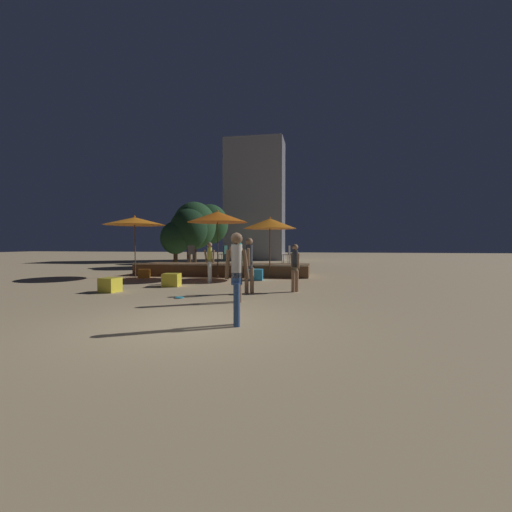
{
  "coord_description": "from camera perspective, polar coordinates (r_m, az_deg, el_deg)",
  "views": [
    {
      "loc": [
        2.54,
        -6.55,
        1.62
      ],
      "look_at": [
        0.0,
        7.65,
        1.12
      ],
      "focal_mm": 24.0,
      "sensor_mm": 36.0,
      "label": 1
    }
  ],
  "objects": [
    {
      "name": "person_0",
      "position": [
        11.64,
        6.52,
        -1.77
      ],
      "size": [
        0.36,
        0.34,
        1.62
      ],
      "rotation": [
        0.0,
        0.0,
        3.96
      ],
      "color": "#997051",
      "rests_on": "ground"
    },
    {
      "name": "wooden_deck",
      "position": [
        18.15,
        -5.44,
        -2.23
      ],
      "size": [
        8.95,
        2.67,
        0.65
      ],
      "color": "brown",
      "rests_on": "ground"
    },
    {
      "name": "background_tree_3",
      "position": [
        23.73,
        -13.28,
        2.93
      ],
      "size": [
        2.01,
        2.01,
        3.15
      ],
      "color": "#3D2B1C",
      "rests_on": "ground"
    },
    {
      "name": "person_4",
      "position": [
        9.54,
        -3.08,
        -1.33
      ],
      "size": [
        0.44,
        0.47,
        1.9
      ],
      "rotation": [
        0.0,
        0.0,
        2.4
      ],
      "color": "#997051",
      "rests_on": "ground"
    },
    {
      "name": "bistro_chair_1",
      "position": [
        18.18,
        -10.8,
        0.61
      ],
      "size": [
        0.47,
        0.47,
        0.9
      ],
      "rotation": [
        0.0,
        0.0,
        3.73
      ],
      "color": "#47474C",
      "rests_on": "wooden_deck"
    },
    {
      "name": "cube_seat_1",
      "position": [
        17.31,
        -18.15,
        -2.79
      ],
      "size": [
        0.69,
        0.69,
        0.41
      ],
      "rotation": [
        0.0,
        0.0,
        0.4
      ],
      "color": "orange",
      "rests_on": "ground"
    },
    {
      "name": "frisbee_disc",
      "position": [
        10.58,
        -12.62,
        -6.76
      ],
      "size": [
        0.27,
        0.27,
        0.03
      ],
      "color": "#33B2D8",
      "rests_on": "ground"
    },
    {
      "name": "bistro_chair_0",
      "position": [
        18.02,
        -5.31,
        0.63
      ],
      "size": [
        0.42,
        0.42,
        0.9
      ],
      "rotation": [
        0.0,
        0.0,
        4.5
      ],
      "color": "#1E4C47",
      "rests_on": "wooden_deck"
    },
    {
      "name": "ground_plane",
      "position": [
        7.21,
        -10.95,
        -11.02
      ],
      "size": [
        120.0,
        120.0,
        0.0
      ],
      "primitive_type": "plane",
      "color": "tan"
    },
    {
      "name": "cube_seat_3",
      "position": [
        13.53,
        -13.89,
        -3.88
      ],
      "size": [
        0.68,
        0.68,
        0.49
      ],
      "rotation": [
        0.0,
        0.0,
        0.12
      ],
      "color": "yellow",
      "rests_on": "ground"
    },
    {
      "name": "background_tree_2",
      "position": [
        25.31,
        -10.21,
        5.01
      ],
      "size": [
        3.11,
        3.11,
        4.68
      ],
      "color": "#3D2B1C",
      "rests_on": "ground"
    },
    {
      "name": "distant_building",
      "position": [
        35.6,
        -0.17,
        9.25
      ],
      "size": [
        5.9,
        3.46,
        12.22
      ],
      "color": "gray",
      "rests_on": "ground"
    },
    {
      "name": "background_tree_0",
      "position": [
        29.5,
        -7.66,
        5.26
      ],
      "size": [
        3.07,
        3.07,
        5.0
      ],
      "color": "#3D2B1C",
      "rests_on": "ground"
    },
    {
      "name": "person_1",
      "position": [
        14.39,
        -7.74,
        -0.82
      ],
      "size": [
        0.46,
        0.29,
        1.7
      ],
      "rotation": [
        0.0,
        0.0,
        1.61
      ],
      "color": "white",
      "rests_on": "ground"
    },
    {
      "name": "person_3",
      "position": [
        11.2,
        -1.13,
        -1.11
      ],
      "size": [
        0.31,
        0.59,
        1.83
      ],
      "rotation": [
        0.0,
        0.0,
        0.09
      ],
      "color": "#997051",
      "rests_on": "ground"
    },
    {
      "name": "background_tree_1",
      "position": [
        23.97,
        -11.14,
        4.37
      ],
      "size": [
        2.56,
        2.56,
        4.04
      ],
      "color": "#3D2B1C",
      "rests_on": "ground"
    },
    {
      "name": "patio_umbrella_1",
      "position": [
        16.11,
        2.32,
        5.43
      ],
      "size": [
        2.48,
        2.48,
        2.91
      ],
      "color": "brown",
      "rests_on": "ground"
    },
    {
      "name": "person_2",
      "position": [
        6.79,
        -3.24,
        -2.99
      ],
      "size": [
        0.5,
        0.31,
        1.85
      ],
      "rotation": [
        0.0,
        0.0,
        1.8
      ],
      "color": "#2D4C7F",
      "rests_on": "ground"
    },
    {
      "name": "patio_umbrella_0",
      "position": [
        17.81,
        -19.56,
        5.5
      ],
      "size": [
        2.94,
        2.94,
        3.01
      ],
      "color": "brown",
      "rests_on": "ground"
    },
    {
      "name": "cube_seat_0",
      "position": [
        12.59,
        -23.14,
        -4.45
      ],
      "size": [
        0.63,
        0.63,
        0.48
      ],
      "rotation": [
        0.0,
        0.0,
        -0.14
      ],
      "color": "yellow",
      "rests_on": "ground"
    },
    {
      "name": "patio_umbrella_2",
      "position": [
        16.39,
        -6.43,
        6.48
      ],
      "size": [
        2.85,
        2.85,
        3.24
      ],
      "color": "brown",
      "rests_on": "ground"
    },
    {
      "name": "cube_seat_2",
      "position": [
        15.38,
        -0.05,
        -3.12
      ],
      "size": [
        0.68,
        0.68,
        0.49
      ],
      "rotation": [
        0.0,
        0.0,
        0.08
      ],
      "color": "#2D9EDB",
      "rests_on": "ground"
    },
    {
      "name": "bistro_chair_2",
      "position": [
        16.76,
        5.29,
        0.53
      ],
      "size": [
        0.41,
        0.41,
        0.9
      ],
      "rotation": [
        0.0,
        0.0,
        4.54
      ],
      "color": "#47474C",
      "rests_on": "wooden_deck"
    }
  ]
}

